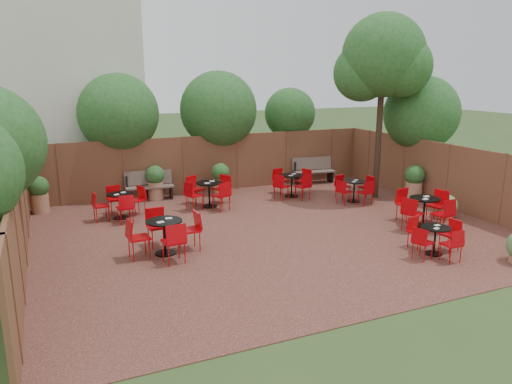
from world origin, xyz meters
name	(u,v)px	position (x,y,z in m)	size (l,w,h in m)	color
ground	(273,231)	(0.00, 0.00, 0.00)	(80.00, 80.00, 0.00)	#354F23
courtyard_paving	(273,231)	(0.00, 0.00, 0.01)	(12.00, 10.00, 0.02)	#3A2018
fence_back	(212,164)	(0.00, 5.00, 1.00)	(12.00, 0.08, 2.00)	brown
fence_left	(20,223)	(-6.00, 0.00, 1.00)	(0.08, 10.00, 2.00)	brown
fence_right	(447,176)	(6.00, 0.00, 1.00)	(0.08, 10.00, 2.00)	brown
neighbour_building	(64,76)	(-4.50, 8.00, 4.00)	(5.00, 4.00, 8.00)	beige
overhang_foliage	(192,120)	(-1.20, 3.22, 2.74)	(15.61, 10.56, 2.77)	#1E501A
courtyard_tree	(383,62)	(4.75, 1.87, 4.46)	(2.79, 2.69, 5.96)	black
park_bench_left	(149,185)	(-2.32, 4.63, 0.51)	(1.58, 0.64, 0.96)	brown
park_bench_right	(313,170)	(3.93, 4.63, 0.52)	(1.64, 0.71, 0.98)	brown
bistro_tables	(277,205)	(0.53, 0.87, 0.46)	(9.10, 7.65, 0.94)	black
planters	(218,183)	(-0.30, 3.49, 0.63)	(11.93, 4.19, 1.17)	#9F6D4F
low_shrubs	(493,232)	(4.46, -3.12, 0.35)	(1.72, 4.23, 0.72)	#9F6D4F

